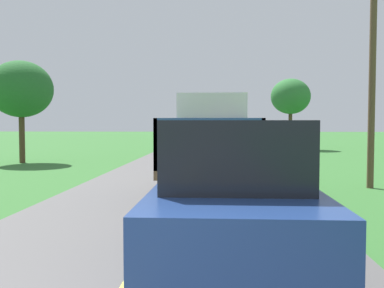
% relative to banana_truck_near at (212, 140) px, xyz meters
% --- Properties ---
extents(banana_truck_near, '(2.38, 5.82, 2.80)m').
position_rel_banana_truck_near_xyz_m(banana_truck_near, '(0.00, 0.00, 0.00)').
color(banana_truck_near, '#2D2D30').
rests_on(banana_truck_near, road_surface).
extents(banana_truck_far, '(2.38, 5.81, 2.80)m').
position_rel_banana_truck_near_xyz_m(banana_truck_far, '(-0.16, 15.48, -0.01)').
color(banana_truck_far, '#2D2D30').
rests_on(banana_truck_far, road_surface).
extents(utility_pole_roadside, '(2.28, 0.20, 7.86)m').
position_rel_banana_truck_near_xyz_m(utility_pole_roadside, '(4.81, 0.73, 2.79)').
color(utility_pole_roadside, brown).
rests_on(utility_pole_roadside, ground).
extents(roadside_tree_near_left, '(3.11, 3.11, 5.07)m').
position_rel_banana_truck_near_xyz_m(roadside_tree_near_left, '(-9.59, 8.11, 2.19)').
color(roadside_tree_near_left, '#4C3823').
rests_on(roadside_tree_near_left, ground).
extents(roadside_tree_far_left, '(2.98, 2.98, 5.36)m').
position_rel_banana_truck_near_xyz_m(roadside_tree_far_left, '(5.68, 20.20, 2.53)').
color(roadside_tree_far_left, '#4C3823').
rests_on(roadside_tree_far_left, ground).
extents(following_car, '(1.74, 4.10, 1.92)m').
position_rel_banana_truck_near_xyz_m(following_car, '(0.35, -7.45, -0.40)').
color(following_car, navy).
rests_on(following_car, road_surface).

